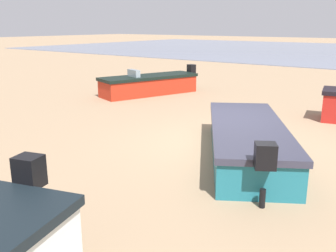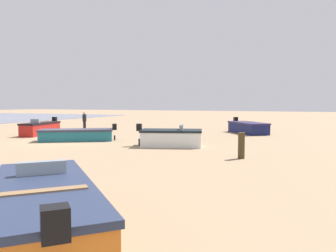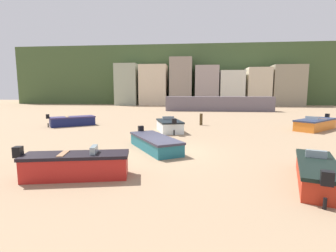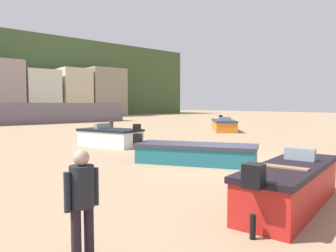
% 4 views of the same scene
% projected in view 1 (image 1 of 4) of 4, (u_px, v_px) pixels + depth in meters
% --- Properties ---
extents(ground_plane, '(160.00, 160.00, 0.00)m').
position_uv_depth(ground_plane, '(229.00, 145.00, 9.14)').
color(ground_plane, '#9B7E5F').
extents(boat_red_3, '(2.55, 4.45, 1.11)m').
position_uv_depth(boat_red_3, '(149.00, 85.00, 15.64)').
color(boat_red_3, '#B72A17').
rests_on(boat_red_3, ground).
extents(boat_teal_4, '(3.64, 4.67, 1.07)m').
position_uv_depth(boat_teal_4, '(247.00, 140.00, 8.18)').
color(boat_teal_4, '#1E6B7B').
rests_on(boat_teal_4, ground).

